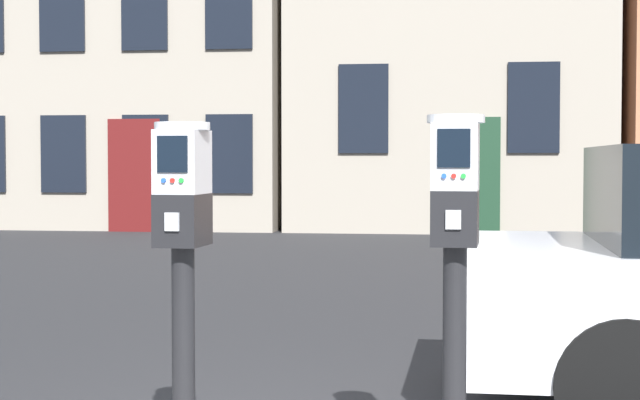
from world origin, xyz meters
name	(u,v)px	position (x,y,z in m)	size (l,w,h in m)	color
parking_meter_near_kerb	(183,231)	(-0.56, -0.24, 1.07)	(0.23, 0.26, 1.35)	black
parking_meter_twin_adjacent	(455,229)	(0.49, -0.24, 1.09)	(0.23, 0.26, 1.38)	black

